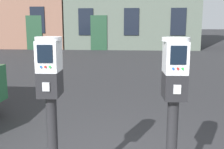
% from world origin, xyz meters
% --- Properties ---
extents(parking_meter_near_kerb, '(0.23, 0.26, 1.36)m').
position_xyz_m(parking_meter_near_kerb, '(-0.33, -0.10, 1.08)').
color(parking_meter_near_kerb, black).
rests_on(parking_meter_near_kerb, sidewalk_slab).
extents(parking_meter_twin_adjacent, '(0.23, 0.26, 1.36)m').
position_xyz_m(parking_meter_twin_adjacent, '(0.68, -0.10, 1.08)').
color(parking_meter_twin_adjacent, black).
rests_on(parking_meter_twin_adjacent, sidewalk_slab).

